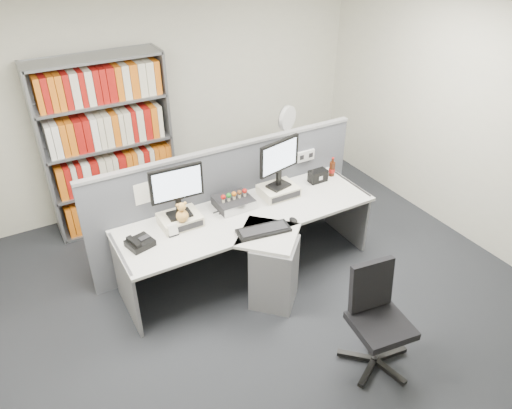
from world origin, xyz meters
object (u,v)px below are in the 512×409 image
desk_calendar (173,231)px  shelving_unit (108,147)px  monitor_right (279,160)px  speaker (318,176)px  desk (259,247)px  desk_fan (287,121)px  office_chair (377,315)px  mouse (293,220)px  monitor_left (177,187)px  cola_bottle (332,169)px  desk_phone (139,243)px  filing_cabinet (285,169)px  desktop_pc (234,202)px  keyboard (263,230)px

desk_calendar → shelving_unit: size_ratio=0.06×
monitor_right → speaker: bearing=3.3°
speaker → desk: bearing=-157.1°
desk_fan → office_chair: bearing=-107.4°
mouse → office_chair: size_ratio=0.11×
desk_calendar → shelving_unit: shelving_unit is taller
desk → shelving_unit: 2.12m
monitor_left → cola_bottle: monitor_left is taller
desk_phone → monitor_left: bearing=17.9°
mouse → desk_phone: bearing=165.7°
filing_cabinet → desktop_pc: bearing=-141.8°
desk → mouse: size_ratio=24.71×
office_chair → desktop_pc: bearing=103.4°
desktop_pc → mouse: size_ratio=3.40×
desk_fan → cola_bottle: bearing=-90.3°
desktop_pc → mouse: bearing=-55.2°
shelving_unit → office_chair: size_ratio=2.17×
office_chair → desk_phone: bearing=133.1°
desk → desktop_pc: size_ratio=7.27×
speaker → desk_fan: 1.04m
shelving_unit → keyboard: bearing=-65.8°
desktop_pc → mouse: (0.37, -0.53, -0.03)m
filing_cabinet → cola_bottle: bearing=-90.3°
keyboard → desk_fan: 1.97m
filing_cabinet → mouse: bearing=-120.3°
monitor_left → desk_fan: 2.11m
desktop_pc → keyboard: size_ratio=0.68×
monitor_right → desk_calendar: 1.29m
monitor_left → desk_phone: monitor_left is taller
monitor_left → office_chair: size_ratio=0.56×
filing_cabinet → desk: bearing=-130.6°
monitor_right → desk_phone: 1.60m
desk → desk_phone: 1.16m
speaker → filing_cabinet: (0.22, 0.99, -0.44)m
desk_calendar → monitor_right: bearing=6.2°
keyboard → cola_bottle: size_ratio=2.37×
shelving_unit → desk_calendar: bearing=-85.4°
mouse → desk_fan: (0.89, 1.52, 0.29)m
desk_phone → speaker: 2.08m
keyboard → cola_bottle: bearing=24.8°
desk_phone → cola_bottle: cola_bottle is taller
desktop_pc → keyboard: 0.53m
cola_bottle → desk_phone: bearing=-174.9°
keyboard → desktop_pc: bearing=94.2°
desk_calendar → shelving_unit: (-0.13, 1.60, 0.21)m
desk_calendar → cola_bottle: 1.98m
cola_bottle → shelving_unit: 2.53m
keyboard → mouse: (0.33, -0.00, 0.00)m
keyboard → filing_cabinet: 1.98m
office_chair → monitor_left: bearing=120.6°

